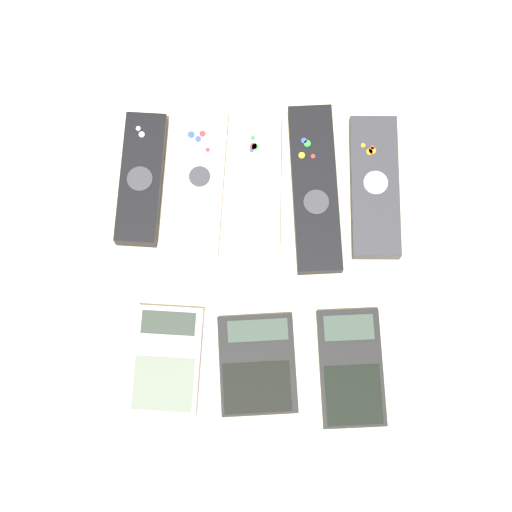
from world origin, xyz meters
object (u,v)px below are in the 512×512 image
remote_4 (372,187)px  calculator_0 (163,360)px  remote_0 (139,179)px  remote_2 (255,183)px  calculator_1 (257,364)px  remote_3 (312,188)px  calculator_2 (348,368)px  remote_1 (197,185)px

remote_4 → calculator_0: bearing=-139.5°
remote_0 → remote_2: same height
remote_0 → calculator_1: remote_0 is taller
remote_3 → calculator_2: bearing=-82.5°
remote_3 → calculator_1: size_ratio=1.75×
remote_1 → calculator_1: (0.08, -0.22, -0.00)m
calculator_0 → calculator_2: bearing=1.0°
remote_0 → calculator_2: remote_0 is taller
remote_2 → calculator_2: size_ratio=1.21×
remote_1 → calculator_1: size_ratio=1.53×
remote_0 → remote_4: 0.29m
remote_1 → remote_2: (0.07, 0.00, 0.00)m
remote_1 → calculator_1: 0.24m
remote_1 → calculator_0: same height
calculator_0 → remote_3: bearing=53.3°
calculator_1 → remote_3: bearing=69.4°
remote_2 → remote_4: (0.14, -0.00, -0.00)m
remote_3 → calculator_2: size_ratio=1.51×
remote_1 → calculator_0: (-0.03, -0.22, 0.00)m
calculator_1 → remote_1: bearing=105.4°
remote_3 → calculator_2: remote_3 is taller
remote_0 → remote_1: 0.07m
remote_0 → remote_4: bearing=1.6°
remote_0 → remote_4: remote_0 is taller
calculator_0 → calculator_1: calculator_0 is taller
remote_2 → remote_3: size_ratio=0.80×
remote_1 → remote_2: bearing=4.6°
remote_2 → remote_3: 0.07m
calculator_0 → calculator_1: (0.11, -0.00, -0.00)m
remote_2 → calculator_0: 0.24m
remote_1 → calculator_1: bearing=-67.9°
remote_4 → calculator_1: 0.26m
calculator_1 → remote_4: bearing=53.8°
remote_2 → remote_4: 0.14m
remote_0 → remote_4: (0.29, -0.01, -0.00)m
remote_3 → calculator_0: size_ratio=1.68×
remote_4 → calculator_2: size_ratio=1.26×
remote_0 → calculator_2: 0.35m
remote_2 → calculator_0: size_ratio=1.34×
remote_3 → remote_0: bearing=174.3°
calculator_0 → calculator_1: 0.11m
remote_4 → remote_0: bearing=178.4°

